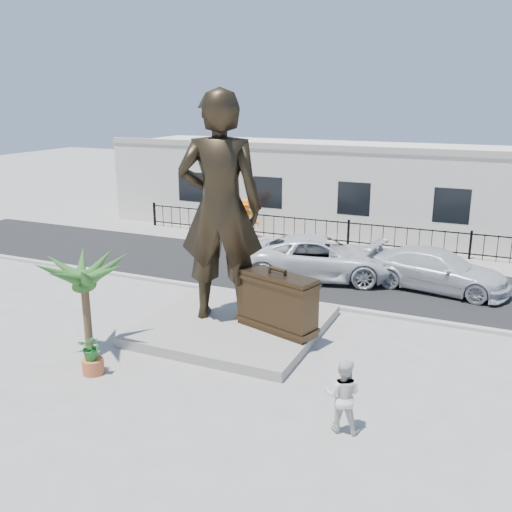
{
  "coord_description": "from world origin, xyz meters",
  "views": [
    {
      "loc": [
        6.79,
        -13.16,
        6.99
      ],
      "look_at": [
        0.0,
        2.0,
        2.3
      ],
      "focal_mm": 40.0,
      "sensor_mm": 36.0,
      "label": 1
    }
  ],
  "objects_px": {
    "tourist": "(343,395)",
    "car_white": "(319,258)",
    "suitcase": "(277,302)",
    "statue": "(220,208)"
  },
  "relations": [
    {
      "from": "statue",
      "to": "car_white",
      "type": "relative_size",
      "value": 1.17
    },
    {
      "from": "suitcase",
      "to": "statue",
      "type": "bearing_deg",
      "value": -170.51
    },
    {
      "from": "statue",
      "to": "suitcase",
      "type": "xyz_separation_m",
      "value": [
        1.96,
        -0.28,
        -2.6
      ]
    },
    {
      "from": "tourist",
      "to": "car_white",
      "type": "height_order",
      "value": "car_white"
    },
    {
      "from": "suitcase",
      "to": "car_white",
      "type": "distance_m",
      "value": 6.21
    },
    {
      "from": "suitcase",
      "to": "tourist",
      "type": "xyz_separation_m",
      "value": [
        3.09,
        -3.87,
        -0.34
      ]
    },
    {
      "from": "tourist",
      "to": "car_white",
      "type": "bearing_deg",
      "value": -76.97
    },
    {
      "from": "suitcase",
      "to": "car_white",
      "type": "relative_size",
      "value": 0.41
    },
    {
      "from": "statue",
      "to": "car_white",
      "type": "distance_m",
      "value": 6.69
    },
    {
      "from": "statue",
      "to": "tourist",
      "type": "relative_size",
      "value": 4.18
    }
  ]
}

